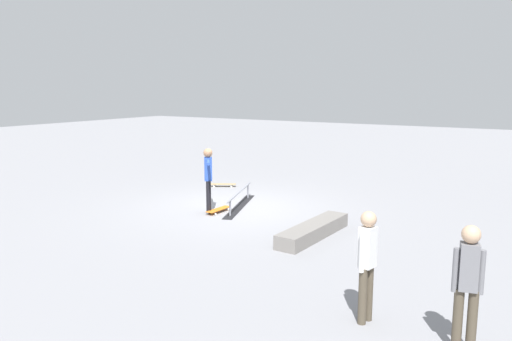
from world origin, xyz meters
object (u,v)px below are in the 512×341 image
(skate_ledge, at_px, (313,230))
(loose_skateboard_natural, at_px, (223,184))
(skateboard_main, at_px, (219,209))
(grind_rail, at_px, (240,200))
(skater_main, at_px, (208,176))
(bystander_white_shirt, at_px, (367,260))
(bystander_grey_shirt, at_px, (468,282))

(skate_ledge, bearing_deg, loose_skateboard_natural, -125.68)
(skateboard_main, bearing_deg, grind_rail, 173.24)
(grind_rail, height_order, skater_main, skater_main)
(skateboard_main, xyz_separation_m, loose_skateboard_natural, (-2.69, -1.77, 0.00))
(grind_rail, xyz_separation_m, skater_main, (0.94, -0.30, 0.76))
(skate_ledge, xyz_separation_m, skateboard_main, (-0.65, -2.89, -0.07))
(bystander_white_shirt, xyz_separation_m, loose_skateboard_natural, (-6.42, -6.83, -0.78))
(grind_rail, xyz_separation_m, skate_ledge, (1.43, 2.78, -0.04))
(skater_main, height_order, bystander_grey_shirt, skater_main)
(skater_main, height_order, skateboard_main, skater_main)
(skater_main, relative_size, bystander_white_shirt, 1.06)
(grind_rail, bearing_deg, skateboard_main, -28.24)
(skateboard_main, distance_m, loose_skateboard_natural, 3.22)
(skate_ledge, xyz_separation_m, skater_main, (-0.49, -3.08, 0.79))
(skateboard_main, height_order, bystander_grey_shirt, bystander_grey_shirt)
(bystander_grey_shirt, bearing_deg, grind_rail, -51.75)
(grind_rail, relative_size, bystander_white_shirt, 1.71)
(loose_skateboard_natural, bearing_deg, skateboard_main, -85.87)
(skateboard_main, relative_size, bystander_white_shirt, 0.53)
(skate_ledge, relative_size, skateboard_main, 2.93)
(skater_main, xyz_separation_m, bystander_grey_shirt, (3.73, 6.50, -0.06))
(grind_rail, bearing_deg, bystander_white_shirt, 27.71)
(skate_ledge, height_order, bystander_white_shirt, bystander_white_shirt)
(loose_skateboard_natural, bearing_deg, bystander_white_shirt, -72.35)
(skateboard_main, relative_size, bystander_grey_shirt, 0.52)
(grind_rail, height_order, skate_ledge, grind_rail)
(skateboard_main, distance_m, bystander_grey_shirt, 7.46)
(skate_ledge, distance_m, bystander_grey_shirt, 4.76)
(skate_ledge, height_order, skateboard_main, skate_ledge)
(grind_rail, distance_m, loose_skateboard_natural, 2.68)
(skater_main, bearing_deg, loose_skateboard_natural, 171.32)
(grind_rail, height_order, loose_skateboard_natural, grind_rail)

